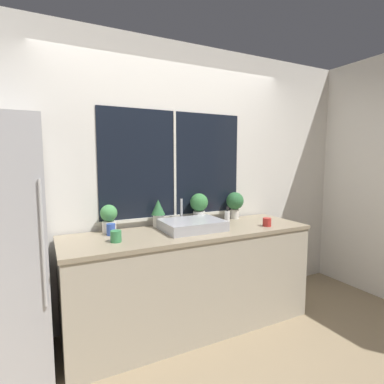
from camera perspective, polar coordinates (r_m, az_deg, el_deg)
The scene contains 13 objects.
ground_plane at distance 2.84m, azimuth 3.27°, elevation -27.08°, with size 14.00×14.00×0.00m, color #937F60.
wall_back at distance 3.04m, azimuth -3.58°, elevation 2.28°, with size 8.00×0.09×2.70m.
wall_right at distance 4.92m, azimuth 16.94°, elevation 3.53°, with size 0.06×7.00×2.70m.
counter at distance 2.89m, azimuth -0.15°, elevation -16.17°, with size 2.26×0.69×0.92m.
sink at distance 2.75m, azimuth 0.02°, elevation -6.27°, with size 0.54×0.46×0.26m.
potted_plant_far_left at distance 2.75m, azimuth -15.55°, elevation -4.66°, with size 0.15×0.15×0.25m.
potted_plant_center_left at distance 2.87m, azimuth -6.46°, elevation -3.74°, with size 0.13×0.13×0.26m.
potted_plant_center_right at distance 3.04m, azimuth 1.35°, elevation -2.59°, with size 0.18×0.18×0.30m.
potted_plant_far_right at distance 3.27m, azimuth 8.18°, elevation -1.95°, with size 0.19×0.19×0.29m.
soap_bottle at distance 2.89m, azimuth 6.72°, elevation -5.01°, with size 0.05×0.05×0.19m.
mug_green at distance 2.43m, azimuth -14.29°, elevation -8.18°, with size 0.09×0.09×0.09m.
mug_blue at distance 2.65m, azimuth -15.18°, elevation -6.91°, with size 0.07×0.07×0.10m.
mug_red at distance 2.99m, azimuth 14.09°, elevation -5.58°, with size 0.08×0.08×0.08m.
Camera 1 is at (-1.20, -2.05, 1.56)m, focal length 28.00 mm.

